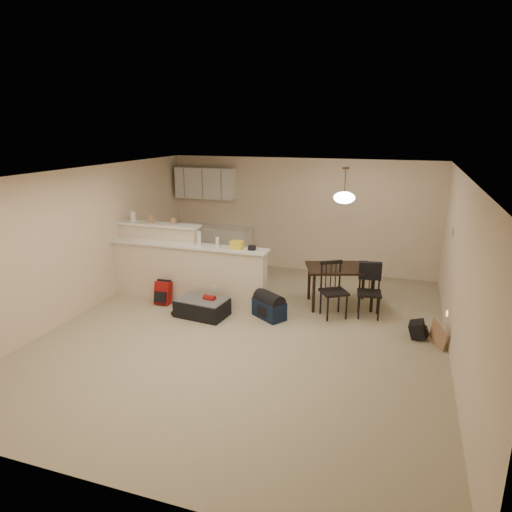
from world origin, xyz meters
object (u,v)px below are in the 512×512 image
at_px(red_backpack, 163,293).
at_px(pendant_lamp, 344,197).
at_px(dining_table, 340,272).
at_px(navy_duffel, 269,309).
at_px(suitcase, 202,308).
at_px(black_daypack, 418,330).
at_px(dining_chair_far, 369,292).
at_px(dining_chair_near, 334,290).

bearing_deg(red_backpack, pendant_lamp, 14.51).
distance_m(dining_table, navy_duffel, 1.49).
bearing_deg(dining_table, suitcase, -169.88).
xyz_separation_m(red_backpack, black_daypack, (4.44, 0.00, -0.08)).
distance_m(pendant_lamp, dining_chair_far, 1.67).
relative_size(dining_table, suitcase, 1.62).
relative_size(dining_chair_near, red_backpack, 2.27).
height_order(pendant_lamp, dining_chair_far, pendant_lamp).
relative_size(suitcase, navy_duffel, 1.47).
distance_m(dining_table, red_backpack, 3.25).
xyz_separation_m(dining_table, dining_chair_near, (-0.02, -0.54, -0.17)).
relative_size(suitcase, black_daypack, 2.93).
xyz_separation_m(dining_chair_far, navy_duffel, (-1.60, -0.59, -0.30)).
xyz_separation_m(suitcase, red_backpack, (-0.92, 0.28, 0.07)).
bearing_deg(navy_duffel, dining_chair_near, 55.33).
height_order(dining_chair_near, black_daypack, dining_chair_near).
relative_size(dining_chair_near, dining_chair_far, 1.05).
relative_size(pendant_lamp, navy_duffel, 1.07).
distance_m(dining_chair_far, red_backpack, 3.69).
xyz_separation_m(dining_chair_near, black_daypack, (1.37, -0.39, -0.35)).
height_order(dining_table, navy_duffel, dining_table).
relative_size(dining_table, dining_chair_far, 1.51).
bearing_deg(pendant_lamp, dining_table, -135.00).
relative_size(dining_chair_far, red_backpack, 2.16).
xyz_separation_m(pendant_lamp, suitcase, (-2.17, -1.22, -1.85)).
bearing_deg(dining_chair_far, suitcase, -169.40).
distance_m(suitcase, navy_duffel, 1.16).
bearing_deg(dining_table, dining_chair_near, -111.07).
height_order(dining_table, black_daypack, dining_table).
distance_m(dining_chair_near, navy_duffel, 1.15).
height_order(pendant_lamp, black_daypack, pendant_lamp).
relative_size(dining_table, black_daypack, 4.74).
bearing_deg(dining_chair_near, dining_table, 56.07).
bearing_deg(dining_chair_near, red_backpack, 155.18).
bearing_deg(dining_chair_far, navy_duffel, -167.00).
xyz_separation_m(pendant_lamp, red_backpack, (-3.08, -0.94, -1.78)).
distance_m(dining_chair_near, suitcase, 2.28).
xyz_separation_m(pendant_lamp, navy_duffel, (-1.05, -0.94, -1.83)).
bearing_deg(black_daypack, dining_table, 61.76).
distance_m(pendant_lamp, suitcase, 3.10).
bearing_deg(suitcase, black_daypack, 10.99).
xyz_separation_m(navy_duffel, black_daypack, (2.40, 0.00, -0.03)).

